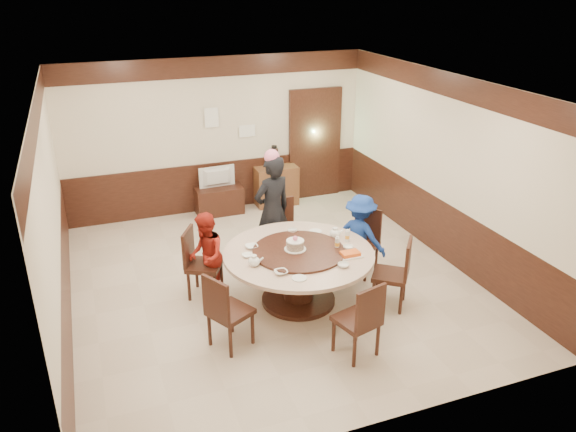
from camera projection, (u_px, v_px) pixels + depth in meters
name	position (u px, v px, depth m)	size (l,w,h in m)	color
room	(272.00, 212.00, 7.70)	(6.00, 6.04, 2.84)	beige
banquet_table	(299.00, 267.00, 7.40)	(1.98, 1.98, 0.78)	#331810
chair_0	(361.00, 254.00, 8.25)	(0.62, 0.61, 0.97)	#331810
chair_1	(285.00, 242.00, 8.59)	(0.45, 0.46, 0.97)	#331810
chair_2	(203.00, 275.00, 7.66)	(0.60, 0.60, 0.97)	#331810
chair_3	(229.00, 323.00, 6.60)	(0.60, 0.60, 0.97)	#331810
chair_4	(357.00, 332.00, 6.44)	(0.54, 0.55, 0.97)	#331810
chair_5	(391.00, 285.00, 7.41)	(0.62, 0.62, 0.97)	#331810
person_standing	(272.00, 211.00, 8.30)	(0.63, 0.41, 1.72)	black
person_red	(206.00, 256.00, 7.50)	(0.59, 0.46, 1.22)	#A01F15
person_blue	(360.00, 236.00, 8.06)	(0.80, 0.46, 1.24)	navy
birthday_cake	(295.00, 245.00, 7.29)	(0.29, 0.29, 0.20)	white
teapot_left	(254.00, 261.00, 6.95)	(0.17, 0.15, 0.13)	white
teapot_right	(335.00, 233.00, 7.70)	(0.17, 0.15, 0.13)	white
bowl_0	(252.00, 247.00, 7.42)	(0.17, 0.17, 0.04)	white
bowl_1	(343.00, 265.00, 6.93)	(0.14, 0.14, 0.05)	white
bowl_2	(281.00, 272.00, 6.78)	(0.16, 0.16, 0.04)	white
bowl_3	(348.00, 247.00, 7.39)	(0.14, 0.14, 0.04)	white
bowl_4	(247.00, 255.00, 7.19)	(0.14, 0.14, 0.03)	white
bowl_5	(292.00, 231.00, 7.87)	(0.14, 0.14, 0.04)	white
saucer_near	(299.00, 278.00, 6.68)	(0.18, 0.18, 0.01)	white
saucer_far	(315.00, 231.00, 7.89)	(0.18, 0.18, 0.01)	white
shrimp_platter	(350.00, 254.00, 7.19)	(0.30, 0.20, 0.06)	white
bottle_0	(337.00, 243.00, 7.37)	(0.06, 0.06, 0.16)	silver
bottle_1	(347.00, 236.00, 7.57)	(0.06, 0.06, 0.16)	silver
tv_stand	(219.00, 200.00, 10.35)	(0.85, 0.45, 0.50)	#331810
television	(218.00, 178.00, 10.17)	(0.67, 0.09, 0.39)	gray
side_cabinet	(276.00, 186.00, 10.69)	(0.80, 0.40, 0.75)	brown
thermos	(274.00, 158.00, 10.45)	(0.15, 0.15, 0.38)	silver
notice_left	(212.00, 118.00, 9.93)	(0.25, 0.00, 0.35)	white
notice_right	(247.00, 131.00, 10.26)	(0.30, 0.00, 0.22)	white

